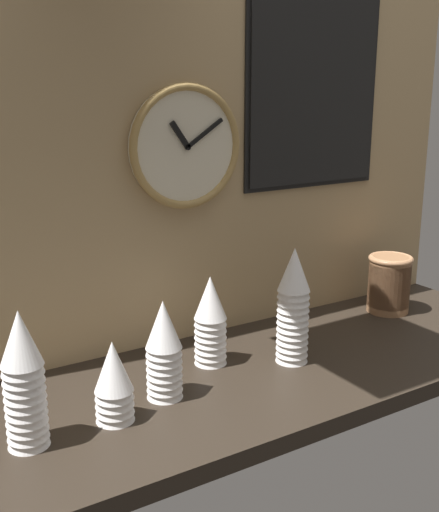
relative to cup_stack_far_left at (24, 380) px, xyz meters
name	(u,v)px	position (x,y,z in m)	size (l,w,h in m)	color
ground_plane	(268,372)	(0.59, 0.05, -0.15)	(1.60, 0.56, 0.04)	black
wall_tiled_back	(210,136)	(0.59, 0.32, 0.39)	(1.60, 0.03, 1.05)	tan
cup_stack_far_left	(24,380)	(0.00, 0.00, 0.00)	(0.08, 0.08, 0.27)	white
cup_stack_center_right	(293,306)	(0.65, 0.04, 0.01)	(0.08, 0.08, 0.29)	white
cup_stack_center	(210,320)	(0.48, 0.13, -0.02)	(0.08, 0.08, 0.22)	white
cup_stack_center_left	(164,350)	(0.30, 0.04, -0.02)	(0.08, 0.08, 0.22)	white
cup_stack_left	(114,381)	(0.17, 0.00, -0.05)	(0.08, 0.08, 0.17)	white
bowl_stack_far_right	(389,283)	(1.11, 0.16, -0.05)	(0.13, 0.13, 0.17)	#996B47
wall_clock	(186,147)	(0.50, 0.29, 0.37)	(0.31, 0.03, 0.31)	beige
menu_board	(315,81)	(0.91, 0.29, 0.53)	(0.45, 0.01, 0.58)	black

